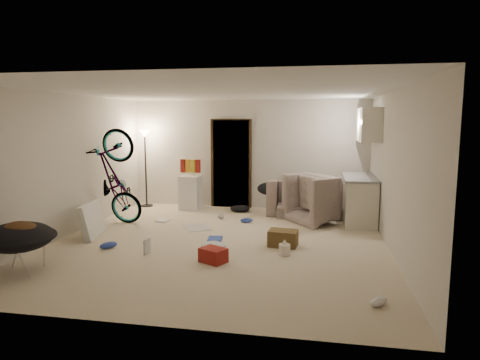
% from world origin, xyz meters
% --- Properties ---
extents(floor, '(5.50, 6.00, 0.02)m').
position_xyz_m(floor, '(0.00, 0.00, -0.01)').
color(floor, beige).
rests_on(floor, ground).
extents(ceiling, '(5.50, 6.00, 0.02)m').
position_xyz_m(ceiling, '(0.00, 0.00, 2.51)').
color(ceiling, white).
rests_on(ceiling, wall_back).
extents(wall_back, '(5.50, 0.02, 2.50)m').
position_xyz_m(wall_back, '(0.00, 3.01, 1.25)').
color(wall_back, beige).
rests_on(wall_back, floor).
extents(wall_front, '(5.50, 0.02, 2.50)m').
position_xyz_m(wall_front, '(0.00, -3.01, 1.25)').
color(wall_front, beige).
rests_on(wall_front, floor).
extents(wall_left, '(0.02, 6.00, 2.50)m').
position_xyz_m(wall_left, '(-2.76, 0.00, 1.25)').
color(wall_left, beige).
rests_on(wall_left, floor).
extents(wall_right, '(0.02, 6.00, 2.50)m').
position_xyz_m(wall_right, '(2.76, 0.00, 1.25)').
color(wall_right, beige).
rests_on(wall_right, floor).
extents(doorway, '(0.85, 0.10, 2.04)m').
position_xyz_m(doorway, '(-0.40, 2.97, 1.02)').
color(doorway, black).
rests_on(doorway, floor).
extents(door_trim, '(0.97, 0.04, 2.10)m').
position_xyz_m(door_trim, '(-0.40, 2.94, 1.02)').
color(door_trim, '#302110').
rests_on(door_trim, floor).
extents(floor_lamp, '(0.28, 0.28, 1.81)m').
position_xyz_m(floor_lamp, '(-2.40, 2.65, 1.31)').
color(floor_lamp, black).
rests_on(floor_lamp, floor).
extents(kitchen_counter, '(0.60, 1.50, 0.88)m').
position_xyz_m(kitchen_counter, '(2.43, 2.00, 0.44)').
color(kitchen_counter, beige).
rests_on(kitchen_counter, floor).
extents(counter_top, '(0.64, 1.54, 0.04)m').
position_xyz_m(counter_top, '(2.43, 2.00, 0.90)').
color(counter_top, gray).
rests_on(counter_top, kitchen_counter).
extents(kitchen_uppers, '(0.38, 1.40, 0.65)m').
position_xyz_m(kitchen_uppers, '(2.56, 2.00, 1.95)').
color(kitchen_uppers, beige).
rests_on(kitchen_uppers, wall_right).
extents(sofa, '(2.00, 0.85, 0.58)m').
position_xyz_m(sofa, '(1.52, 2.45, 0.29)').
color(sofa, '#3A4139').
rests_on(sofa, floor).
extents(armchair, '(1.41, 1.43, 0.70)m').
position_xyz_m(armchair, '(1.76, 1.93, 0.35)').
color(armchair, '#3A4139').
rests_on(armchair, floor).
extents(bicycle, '(1.96, 0.95, 1.11)m').
position_xyz_m(bicycle, '(-2.30, 0.87, 0.50)').
color(bicycle, black).
rests_on(bicycle, floor).
extents(book_asset, '(0.27, 0.22, 0.02)m').
position_xyz_m(book_asset, '(-0.96, -0.90, 0.01)').
color(book_asset, maroon).
rests_on(book_asset, floor).
extents(mini_fridge, '(0.46, 0.46, 0.77)m').
position_xyz_m(mini_fridge, '(-1.28, 2.55, 0.39)').
color(mini_fridge, white).
rests_on(mini_fridge, floor).
extents(snack_box_0, '(0.10, 0.08, 0.30)m').
position_xyz_m(snack_box_0, '(-1.45, 2.55, 1.00)').
color(snack_box_0, maroon).
rests_on(snack_box_0, mini_fridge).
extents(snack_box_1, '(0.11, 0.09, 0.30)m').
position_xyz_m(snack_box_1, '(-1.33, 2.55, 1.00)').
color(snack_box_1, orange).
rests_on(snack_box_1, mini_fridge).
extents(snack_box_2, '(0.11, 0.08, 0.30)m').
position_xyz_m(snack_box_2, '(-1.21, 2.55, 1.00)').
color(snack_box_2, gold).
rests_on(snack_box_2, mini_fridge).
extents(snack_box_3, '(0.11, 0.08, 0.30)m').
position_xyz_m(snack_box_3, '(-1.09, 2.55, 1.00)').
color(snack_box_3, maroon).
rests_on(snack_box_3, mini_fridge).
extents(saucer_chair, '(0.96, 0.96, 0.68)m').
position_xyz_m(saucer_chair, '(-2.30, -1.90, 0.41)').
color(saucer_chair, silver).
rests_on(saucer_chair, floor).
extents(hoodie, '(0.48, 0.40, 0.22)m').
position_xyz_m(hoodie, '(-2.25, -1.93, 0.61)').
color(hoodie, '#55341D').
rests_on(hoodie, saucer_chair).
extents(sofa_drape, '(0.66, 0.59, 0.28)m').
position_xyz_m(sofa_drape, '(0.57, 2.45, 0.54)').
color(sofa_drape, black).
rests_on(sofa_drape, sofa).
extents(tv_box, '(0.42, 0.95, 0.62)m').
position_xyz_m(tv_box, '(-2.30, -0.03, 0.30)').
color(tv_box, silver).
rests_on(tv_box, floor).
extents(drink_case_a, '(0.49, 0.37, 0.26)m').
position_xyz_m(drink_case_a, '(1.07, -0.02, 0.13)').
color(drink_case_a, brown).
rests_on(drink_case_a, floor).
extents(drink_case_b, '(0.44, 0.40, 0.21)m').
position_xyz_m(drink_case_b, '(0.14, -1.01, 0.10)').
color(drink_case_b, maroon).
rests_on(drink_case_b, floor).
extents(juicer, '(0.17, 0.17, 0.25)m').
position_xyz_m(juicer, '(1.13, -0.50, 0.10)').
color(juicer, white).
rests_on(juicer, floor).
extents(newspaper, '(0.69, 0.74, 0.01)m').
position_xyz_m(newspaper, '(-0.66, 0.90, 0.00)').
color(newspaper, '#BAB4AB').
rests_on(newspaper, floor).
extents(book_blue, '(0.27, 0.35, 0.03)m').
position_xyz_m(book_blue, '(-0.11, 0.12, 0.02)').
color(book_blue, '#2E46A6').
rests_on(book_blue, floor).
extents(book_white, '(0.24, 0.30, 0.03)m').
position_xyz_m(book_white, '(-1.48, 1.27, 0.01)').
color(book_white, silver).
rests_on(book_white, floor).
extents(shoe_0, '(0.27, 0.18, 0.09)m').
position_xyz_m(shoe_0, '(0.22, 1.45, 0.05)').
color(shoe_0, '#2E46A6').
rests_on(shoe_0, floor).
extents(shoe_1, '(0.22, 0.27, 0.09)m').
position_xyz_m(shoe_1, '(-0.37, 1.72, 0.05)').
color(shoe_1, slate).
rests_on(shoe_1, floor).
extents(shoe_2, '(0.28, 0.30, 0.11)m').
position_xyz_m(shoe_2, '(-1.67, -0.66, 0.05)').
color(shoe_2, '#2E46A6').
rests_on(shoe_2, floor).
extents(shoe_4, '(0.26, 0.27, 0.10)m').
position_xyz_m(shoe_4, '(2.30, -2.10, 0.05)').
color(shoe_4, white).
rests_on(shoe_4, floor).
extents(clothes_lump_b, '(0.48, 0.43, 0.14)m').
position_xyz_m(clothes_lump_b, '(-0.10, 2.47, 0.07)').
color(clothes_lump_b, black).
rests_on(clothes_lump_b, floor).
extents(clothes_lump_c, '(0.49, 0.45, 0.13)m').
position_xyz_m(clothes_lump_c, '(0.00, -0.42, 0.06)').
color(clothes_lump_c, silver).
rests_on(clothes_lump_c, floor).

